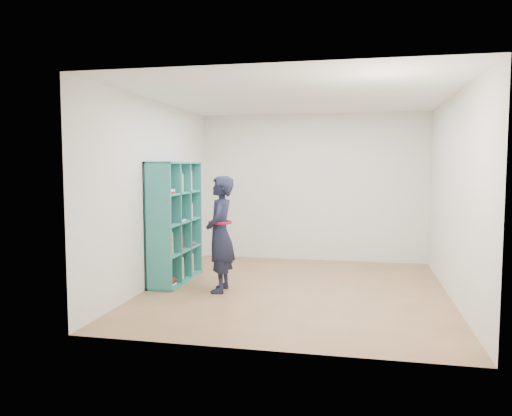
# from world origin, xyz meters

# --- Properties ---
(floor) EXTENTS (4.50, 4.50, 0.00)m
(floor) POSITION_xyz_m (0.00, 0.00, 0.00)
(floor) COLOR brown
(floor) RESTS_ON ground
(ceiling) EXTENTS (4.50, 4.50, 0.00)m
(ceiling) POSITION_xyz_m (0.00, 0.00, 2.60)
(ceiling) COLOR white
(ceiling) RESTS_ON wall_back
(wall_left) EXTENTS (0.02, 4.50, 2.60)m
(wall_left) POSITION_xyz_m (-2.00, 0.00, 1.30)
(wall_left) COLOR silver
(wall_left) RESTS_ON floor
(wall_right) EXTENTS (0.02, 4.50, 2.60)m
(wall_right) POSITION_xyz_m (2.00, 0.00, 1.30)
(wall_right) COLOR silver
(wall_right) RESTS_ON floor
(wall_back) EXTENTS (4.00, 0.02, 2.60)m
(wall_back) POSITION_xyz_m (0.00, 2.25, 1.30)
(wall_back) COLOR silver
(wall_back) RESTS_ON floor
(wall_front) EXTENTS (4.00, 0.02, 2.60)m
(wall_front) POSITION_xyz_m (0.00, -2.25, 1.30)
(wall_front) COLOR silver
(wall_front) RESTS_ON floor
(bookshelf) EXTENTS (0.38, 1.31, 1.75)m
(bookshelf) POSITION_xyz_m (-1.83, 0.19, 0.86)
(bookshelf) COLOR teal
(bookshelf) RESTS_ON floor
(person) EXTENTS (0.42, 0.60, 1.56)m
(person) POSITION_xyz_m (-0.99, -0.25, 0.78)
(person) COLOR black
(person) RESTS_ON floor
(smartphone) EXTENTS (0.03, 0.09, 0.12)m
(smartphone) POSITION_xyz_m (-1.13, -0.17, 0.88)
(smartphone) COLOR silver
(smartphone) RESTS_ON person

